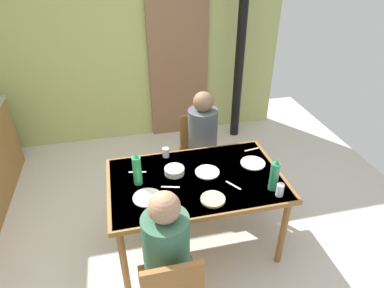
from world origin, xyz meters
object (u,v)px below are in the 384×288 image
(chair_far_diner, at_px, (199,149))
(person_near_diner, at_px, (166,245))
(dining_table, at_px, (196,185))
(person_far_diner, at_px, (203,133))
(serving_bowl_center, at_px, (174,171))
(water_bottle_green_far, at_px, (274,176))
(water_bottle_green_near, at_px, (137,170))

(chair_far_diner, xyz_separation_m, person_near_diner, (-0.60, -1.48, 0.28))
(dining_table, xyz_separation_m, chair_far_diner, (0.24, 0.81, -0.18))
(dining_table, relative_size, chair_far_diner, 1.68)
(dining_table, xyz_separation_m, person_far_diner, (0.24, 0.67, 0.10))
(person_near_diner, bearing_deg, person_far_diner, 65.95)
(serving_bowl_center, bearing_deg, chair_far_diner, 60.16)
(dining_table, height_order, water_bottle_green_far, water_bottle_green_far)
(person_near_diner, distance_m, water_bottle_green_far, 1.02)
(water_bottle_green_near, height_order, water_bottle_green_far, water_bottle_green_near)
(dining_table, distance_m, chair_far_diner, 0.86)
(person_near_diner, relative_size, person_far_diner, 1.00)
(person_near_diner, xyz_separation_m, water_bottle_green_far, (0.93, 0.41, 0.10))
(dining_table, distance_m, water_bottle_green_near, 0.52)
(person_near_diner, xyz_separation_m, serving_bowl_center, (0.20, 0.78, -0.01))
(chair_far_diner, relative_size, person_near_diner, 1.13)
(water_bottle_green_far, bearing_deg, dining_table, 154.76)
(dining_table, relative_size, person_near_diner, 1.90)
(dining_table, bearing_deg, person_near_diner, -118.37)
(person_near_diner, height_order, water_bottle_green_near, person_near_diner)
(dining_table, distance_m, person_far_diner, 0.72)
(person_far_diner, relative_size, water_bottle_green_far, 2.76)
(water_bottle_green_far, bearing_deg, serving_bowl_center, 152.55)
(chair_far_diner, xyz_separation_m, person_far_diner, (-0.00, -0.14, 0.28))
(chair_far_diner, distance_m, water_bottle_green_near, 1.11)
(chair_far_diner, relative_size, person_far_diner, 1.13)
(dining_table, xyz_separation_m, water_bottle_green_near, (-0.47, 0.05, 0.21))
(serving_bowl_center, bearing_deg, water_bottle_green_near, -168.26)
(chair_far_diner, height_order, water_bottle_green_near, water_bottle_green_near)
(person_near_diner, height_order, person_far_diner, same)
(chair_far_diner, bearing_deg, water_bottle_green_near, 46.97)
(person_far_diner, xyz_separation_m, water_bottle_green_far, (0.33, -0.94, 0.10))
(serving_bowl_center, bearing_deg, person_far_diner, 54.52)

